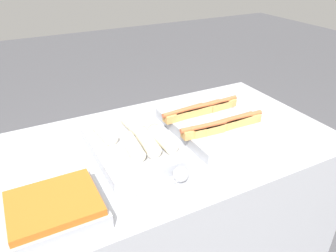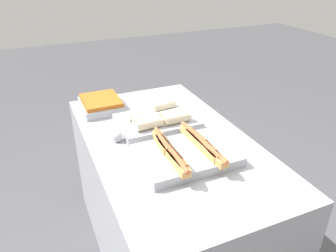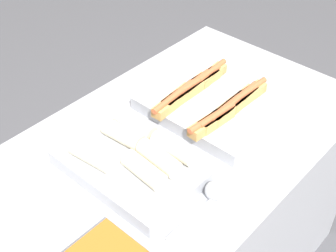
{
  "view_description": "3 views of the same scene",
  "coord_description": "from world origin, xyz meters",
  "px_view_note": "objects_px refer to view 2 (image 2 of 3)",
  "views": [
    {
      "loc": [
        -0.58,
        -1.09,
        1.62
      ],
      "look_at": [
        -0.01,
        0.0,
        0.94
      ],
      "focal_mm": 35.0,
      "sensor_mm": 36.0,
      "label": 1
    },
    {
      "loc": [
        1.41,
        -0.62,
        1.76
      ],
      "look_at": [
        -0.01,
        0.0,
        0.94
      ],
      "focal_mm": 35.0,
      "sensor_mm": 36.0,
      "label": 2
    },
    {
      "loc": [
        -0.88,
        -0.79,
        1.93
      ],
      "look_at": [
        -0.01,
        0.0,
        0.94
      ],
      "focal_mm": 50.0,
      "sensor_mm": 36.0,
      "label": 3
    }
  ],
  "objects_px": {
    "tray_hotdogs": "(186,153)",
    "tray_wraps": "(157,120)",
    "tray_side_front": "(101,104)",
    "serving_spoon_near": "(117,136)"
  },
  "relations": [
    {
      "from": "tray_hotdogs",
      "to": "tray_wraps",
      "type": "bearing_deg",
      "value": 179.98
    },
    {
      "from": "tray_side_front",
      "to": "serving_spoon_near",
      "type": "bearing_deg",
      "value": -2.51
    },
    {
      "from": "tray_wraps",
      "to": "tray_hotdogs",
      "type": "bearing_deg",
      "value": -0.02
    },
    {
      "from": "tray_wraps",
      "to": "tray_side_front",
      "type": "relative_size",
      "value": 1.52
    },
    {
      "from": "tray_hotdogs",
      "to": "serving_spoon_near",
      "type": "distance_m",
      "value": 0.41
    },
    {
      "from": "tray_hotdogs",
      "to": "tray_wraps",
      "type": "relative_size",
      "value": 1.04
    },
    {
      "from": "tray_wraps",
      "to": "tray_side_front",
      "type": "xyz_separation_m",
      "value": [
        -0.37,
        -0.24,
        -0.0
      ]
    },
    {
      "from": "tray_wraps",
      "to": "tray_side_front",
      "type": "bearing_deg",
      "value": -146.72
    },
    {
      "from": "tray_hotdogs",
      "to": "serving_spoon_near",
      "type": "bearing_deg",
      "value": -140.64
    },
    {
      "from": "tray_hotdogs",
      "to": "serving_spoon_near",
      "type": "relative_size",
      "value": 1.92
    }
  ]
}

